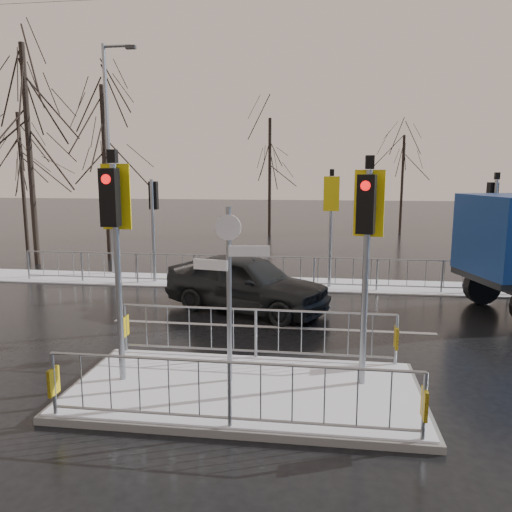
# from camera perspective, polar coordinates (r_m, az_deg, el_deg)

# --- Properties ---
(ground) EXTENTS (120.00, 120.00, 0.00)m
(ground) POSITION_cam_1_polar(r_m,az_deg,el_deg) (8.93, -1.28, -15.49)
(ground) COLOR black
(ground) RESTS_ON ground
(snow_verge) EXTENTS (30.00, 2.00, 0.04)m
(snow_verge) POSITION_cam_1_polar(r_m,az_deg,el_deg) (17.06, 3.29, -3.17)
(snow_verge) COLOR silver
(snow_verge) RESTS_ON ground
(lane_markings) EXTENTS (8.00, 11.38, 0.01)m
(lane_markings) POSITION_cam_1_polar(r_m,az_deg,el_deg) (8.63, -1.64, -16.39)
(lane_markings) COLOR silver
(lane_markings) RESTS_ON ground
(traffic_island) EXTENTS (6.00, 3.04, 4.15)m
(traffic_island) POSITION_cam_1_polar(r_m,az_deg,el_deg) (8.78, -1.35, -13.15)
(traffic_island) COLOR slate
(traffic_island) RESTS_ON ground
(far_kerb_fixtures) EXTENTS (18.00, 0.65, 3.83)m
(far_kerb_fixtures) POSITION_cam_1_polar(r_m,az_deg,el_deg) (16.34, 4.21, -0.17)
(far_kerb_fixtures) COLOR gray
(far_kerb_fixtures) RESTS_ON ground
(car_far_lane) EXTENTS (4.99, 3.50, 1.58)m
(car_far_lane) POSITION_cam_1_polar(r_m,az_deg,el_deg) (13.69, -1.11, -3.04)
(car_far_lane) COLOR black
(car_far_lane) RESTS_ON ground
(tree_near_a) EXTENTS (4.75, 4.75, 8.97)m
(tree_near_a) POSITION_cam_1_polar(r_m,az_deg,el_deg) (22.47, -24.75, 14.70)
(tree_near_a) COLOR black
(tree_near_a) RESTS_ON ground
(tree_near_b) EXTENTS (4.00, 4.00, 7.55)m
(tree_near_b) POSITION_cam_1_polar(r_m,az_deg,el_deg) (22.53, -16.97, 12.66)
(tree_near_b) COLOR black
(tree_near_b) RESTS_ON ground
(tree_near_c) EXTENTS (3.50, 3.50, 6.61)m
(tree_near_c) POSITION_cam_1_polar(r_m,az_deg,el_deg) (25.54, -25.31, 10.32)
(tree_near_c) COLOR black
(tree_near_c) RESTS_ON ground
(tree_far_a) EXTENTS (3.75, 3.75, 7.08)m
(tree_far_a) POSITION_cam_1_polar(r_m,az_deg,el_deg) (30.18, 1.59, 11.58)
(tree_far_a) COLOR black
(tree_far_a) RESTS_ON ground
(tree_far_b) EXTENTS (3.25, 3.25, 6.14)m
(tree_far_b) POSITION_cam_1_polar(r_m,az_deg,el_deg) (32.33, 16.45, 9.93)
(tree_far_b) COLOR black
(tree_far_b) RESTS_ON ground
(street_lamp_left) EXTENTS (1.25, 0.18, 8.20)m
(street_lamp_left) POSITION_cam_1_polar(r_m,az_deg,el_deg) (19.12, -16.32, 11.34)
(street_lamp_left) COLOR gray
(street_lamp_left) RESTS_ON ground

